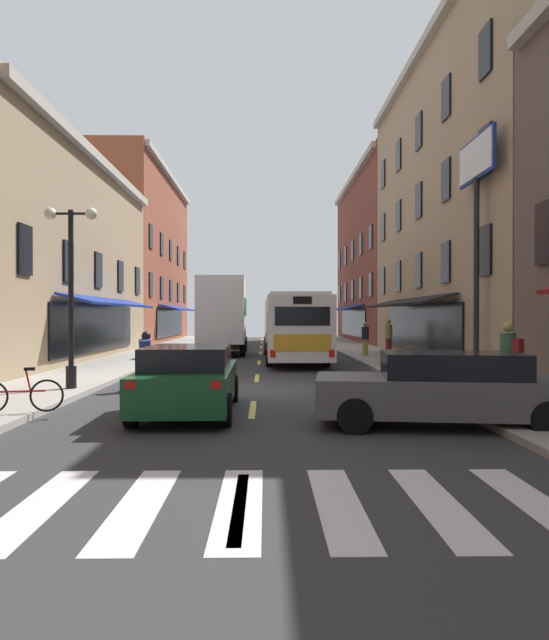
% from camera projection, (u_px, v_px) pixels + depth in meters
% --- Properties ---
extents(ground_plane, '(34.80, 80.00, 0.10)m').
position_uv_depth(ground_plane, '(255.00, 391.00, 16.34)').
color(ground_plane, '#333335').
extents(lane_centre_dashes, '(0.14, 73.90, 0.01)m').
position_uv_depth(lane_centre_dashes, '(255.00, 390.00, 16.09)').
color(lane_centre_dashes, '#DBCC4C').
rests_on(lane_centre_dashes, ground).
extents(crosswalk_near, '(7.10, 2.80, 0.01)m').
position_uv_depth(crosswalk_near, '(240.00, 504.00, 6.34)').
color(crosswalk_near, silver).
rests_on(crosswalk_near, ground).
extents(sidewalk_left, '(3.00, 80.00, 0.14)m').
position_uv_depth(sidewalk_left, '(47.00, 387.00, 16.24)').
color(sidewalk_left, '#A39E93').
rests_on(sidewalk_left, ground).
extents(sidewalk_right, '(3.00, 80.00, 0.14)m').
position_uv_depth(sidewalk_right, '(461.00, 386.00, 16.43)').
color(sidewalk_right, '#A39E93').
rests_on(sidewalk_right, ground).
extents(billboard_sign, '(0.40, 2.92, 7.68)m').
position_uv_depth(billboard_sign, '(477.00, 194.00, 18.33)').
color(billboard_sign, black).
rests_on(billboard_sign, sidewalk_right).
extents(transit_bus, '(2.74, 11.67, 3.04)m').
position_uv_depth(transit_bus, '(293.00, 326.00, 27.09)').
color(transit_bus, silver).
rests_on(transit_bus, ground).
extents(box_truck, '(2.55, 6.99, 4.11)m').
position_uv_depth(box_truck, '(223.00, 316.00, 31.15)').
color(box_truck, white).
rests_on(box_truck, ground).
extents(sedan_near, '(2.01, 4.66, 1.47)m').
position_uv_depth(sedan_near, '(230.00, 336.00, 39.41)').
color(sedan_near, '#144723').
rests_on(sedan_near, ground).
extents(sedan_mid, '(2.03, 4.62, 1.45)m').
position_uv_depth(sedan_mid, '(189.00, 379.00, 12.32)').
color(sedan_mid, '#144723').
rests_on(sedan_mid, ground).
extents(sedan_far, '(4.87, 2.40, 1.41)m').
position_uv_depth(sedan_far, '(444.00, 389.00, 10.80)').
color(sedan_far, '#515154').
rests_on(sedan_far, ground).
extents(motorcycle_rider, '(0.62, 2.07, 1.66)m').
position_uv_depth(motorcycle_rider, '(146.00, 365.00, 16.24)').
color(motorcycle_rider, black).
rests_on(motorcycle_rider, ground).
extents(bicycle_near, '(1.68, 0.54, 0.91)m').
position_uv_depth(bicycle_near, '(19.00, 395.00, 11.54)').
color(bicycle_near, black).
rests_on(bicycle_near, sidewalk_left).
extents(pedestrian_near, '(0.48, 0.51, 1.82)m').
position_uv_depth(pedestrian_near, '(509.00, 359.00, 13.20)').
color(pedestrian_near, black).
rests_on(pedestrian_near, sidewalk_right).
extents(pedestrian_mid, '(0.36, 0.36, 1.79)m').
position_uv_depth(pedestrian_mid, '(389.00, 337.00, 27.80)').
color(pedestrian_mid, maroon).
rests_on(pedestrian_mid, sidewalk_right).
extents(pedestrian_far, '(0.36, 0.36, 1.66)m').
position_uv_depth(pedestrian_far, '(365.00, 338.00, 28.50)').
color(pedestrian_far, '#B29947').
rests_on(pedestrian_far, sidewalk_right).
extents(street_lamp_twin, '(1.42, 0.32, 4.87)m').
position_uv_depth(street_lamp_twin, '(71.00, 288.00, 15.45)').
color(street_lamp_twin, black).
rests_on(street_lamp_twin, sidewalk_left).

